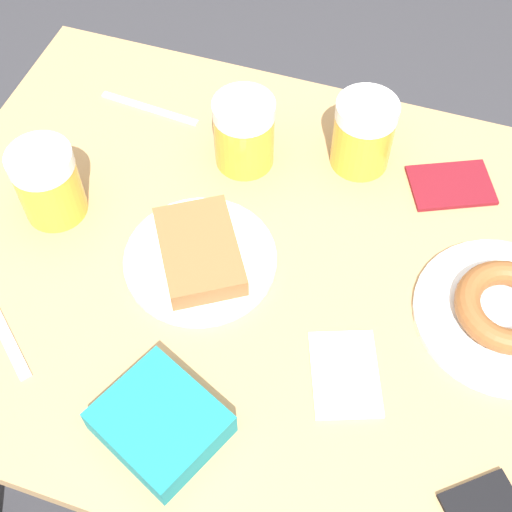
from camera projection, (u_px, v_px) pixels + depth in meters
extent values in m
plane|color=#333338|center=(256.00, 435.00, 1.61)|extent=(8.00, 8.00, 0.00)
cube|color=tan|center=(256.00, 269.00, 1.04)|extent=(0.78, 1.02, 0.03)
cylinder|color=black|center=(107.00, 175.00, 1.60)|extent=(0.04, 0.04, 0.67)
cylinder|color=#2D2823|center=(34.00, 249.00, 1.64)|extent=(0.03, 0.03, 0.43)
cylinder|color=white|center=(200.00, 259.00, 1.03)|extent=(0.22, 0.22, 0.01)
cube|color=brown|center=(199.00, 251.00, 1.01)|extent=(0.19, 0.17, 0.03)
cylinder|color=white|center=(503.00, 315.00, 0.98)|extent=(0.25, 0.25, 0.01)
torus|color=brown|center=(508.00, 306.00, 0.96)|extent=(0.14, 0.14, 0.03)
cylinder|color=gold|center=(244.00, 138.00, 1.10)|extent=(0.09, 0.09, 0.10)
cylinder|color=white|center=(244.00, 110.00, 1.05)|extent=(0.09, 0.09, 0.02)
cylinder|color=gold|center=(50.00, 189.00, 1.04)|extent=(0.09, 0.09, 0.10)
cylinder|color=white|center=(39.00, 161.00, 0.99)|extent=(0.09, 0.09, 0.02)
cylinder|color=gold|center=(362.00, 139.00, 1.10)|extent=(0.09, 0.09, 0.10)
cylinder|color=white|center=(367.00, 111.00, 1.05)|extent=(0.09, 0.09, 0.02)
cube|color=white|center=(345.00, 374.00, 0.93)|extent=(0.15, 0.12, 0.00)
cube|color=silver|center=(149.00, 108.00, 1.20)|extent=(0.03, 0.18, 0.00)
cube|color=maroon|center=(451.00, 185.00, 1.11)|extent=(0.13, 0.15, 0.01)
cube|color=teal|center=(160.00, 423.00, 0.87)|extent=(0.17, 0.18, 0.04)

